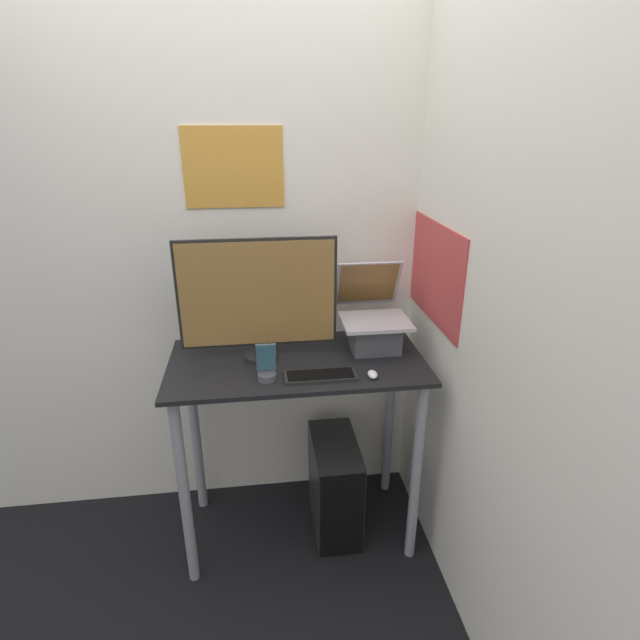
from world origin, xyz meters
TOP-DOWN VIEW (x-y plane):
  - ground_plane at (0.00, 0.00)m, footprint 12.00×12.00m
  - wall_back at (-0.00, 0.65)m, footprint 6.00×0.06m
  - wall_side_right at (0.63, 0.00)m, footprint 0.06×6.00m
  - desk at (0.00, 0.28)m, footprint 1.09×0.56m
  - laptop at (0.35, 0.37)m, footprint 0.30×0.35m
  - monitor at (-0.15, 0.32)m, footprint 0.66×0.14m
  - keyboard at (0.08, 0.11)m, footprint 0.29×0.10m
  - mouse at (0.29, 0.08)m, footprint 0.04×0.06m
  - cell_phone at (-0.13, 0.13)m, footprint 0.08×0.07m
  - computer_tower at (0.17, 0.29)m, footprint 0.21×0.43m

SIDE VIEW (x-z plane):
  - ground_plane at x=0.00m, z-range 0.00..0.00m
  - computer_tower at x=0.17m, z-range 0.00..0.48m
  - desk at x=0.00m, z-range 0.28..1.21m
  - keyboard at x=0.08m, z-range 0.93..0.95m
  - mouse at x=0.29m, z-range 0.94..0.96m
  - cell_phone at x=-0.13m, z-range 0.90..1.06m
  - laptop at x=0.35m, z-range 0.85..1.22m
  - monitor at x=-0.15m, z-range 0.95..1.47m
  - wall_side_right at x=0.63m, z-range 0.00..2.60m
  - wall_back at x=0.00m, z-range 0.00..2.60m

